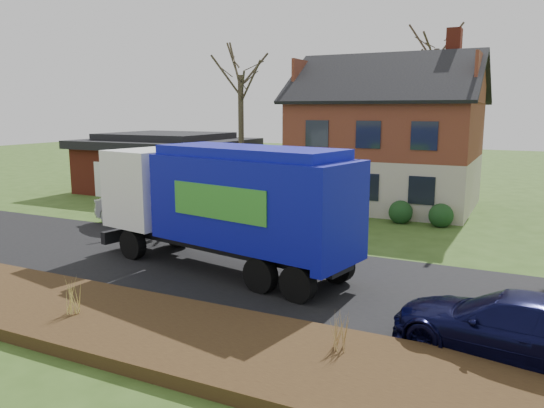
% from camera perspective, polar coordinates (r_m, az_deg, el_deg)
% --- Properties ---
extents(ground, '(120.00, 120.00, 0.00)m').
position_cam_1_polar(ground, '(17.81, -5.69, -6.81)').
color(ground, '#324C19').
rests_on(ground, ground).
extents(road, '(80.00, 7.00, 0.02)m').
position_cam_1_polar(road, '(17.81, -5.69, -6.78)').
color(road, black).
rests_on(road, ground).
extents(mulch_verge, '(80.00, 3.50, 0.30)m').
position_cam_1_polar(mulch_verge, '(13.81, -17.61, -11.71)').
color(mulch_verge, black).
rests_on(mulch_verge, ground).
extents(main_house, '(12.95, 8.95, 9.26)m').
position_cam_1_polar(main_house, '(29.36, 11.35, 7.71)').
color(main_house, '#C1B29B').
rests_on(main_house, ground).
extents(ranch_house, '(9.80, 8.20, 3.70)m').
position_cam_1_polar(ranch_house, '(34.75, -11.29, 4.40)').
color(ranch_house, maroon).
rests_on(ranch_house, ground).
extents(garbage_truck, '(9.78, 4.31, 4.06)m').
position_cam_1_polar(garbage_truck, '(17.04, -5.01, 0.51)').
color(garbage_truck, black).
rests_on(garbage_truck, ground).
extents(silver_sedan, '(4.85, 2.88, 1.51)m').
position_cam_1_polar(silver_sedan, '(24.28, -14.41, -0.68)').
color(silver_sedan, '#B9BCC1').
rests_on(silver_sedan, ground).
extents(navy_wagon, '(5.25, 2.92, 1.44)m').
position_cam_1_polar(navy_wagon, '(12.37, 24.35, -11.95)').
color(navy_wagon, black).
rests_on(navy_wagon, ground).
extents(tree_front_west, '(3.22, 3.22, 9.58)m').
position_cam_1_polar(tree_front_west, '(27.71, -3.43, 15.75)').
color(tree_front_west, '#3B3323').
rests_on(tree_front_west, ground).
extents(tree_back, '(3.88, 3.88, 12.29)m').
position_cam_1_polar(tree_back, '(37.54, 17.42, 17.46)').
color(tree_back, '#3E3025').
rests_on(tree_back, ground).
extents(grass_clump_mid, '(0.32, 0.26, 0.90)m').
position_cam_1_polar(grass_clump_mid, '(13.86, -20.71, -9.19)').
color(grass_clump_mid, tan).
rests_on(grass_clump_mid, mulch_verge).
extents(grass_clump_east, '(0.33, 0.27, 0.82)m').
position_cam_1_polar(grass_clump_east, '(11.27, 7.37, -13.33)').
color(grass_clump_east, '#A38048').
rests_on(grass_clump_east, mulch_verge).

